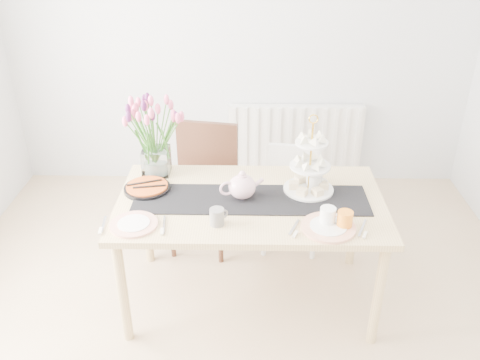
{
  "coord_description": "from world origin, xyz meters",
  "views": [
    {
      "loc": [
        0.08,
        -2.03,
        2.32
      ],
      "look_at": [
        0.03,
        0.53,
        0.91
      ],
      "focal_mm": 38.0,
      "sensor_mm": 36.0,
      "label": 1
    }
  ],
  "objects_px": {
    "chair_brown": "(204,177)",
    "tart_tin": "(147,188)",
    "mug_white": "(328,216)",
    "chair_white": "(291,189)",
    "cake_stand": "(310,173)",
    "teapot": "(242,187)",
    "mug_orange": "(345,220)",
    "tulip_vase": "(153,124)",
    "radiator": "(295,137)",
    "plate_right": "(328,227)",
    "cream_jug": "(314,182)",
    "dining_table": "(251,211)",
    "mug_grey": "(217,217)",
    "plate_left": "(134,224)"
  },
  "relations": [
    {
      "from": "chair_brown",
      "to": "tart_tin",
      "type": "height_order",
      "value": "chair_brown"
    },
    {
      "from": "chair_brown",
      "to": "mug_white",
      "type": "height_order",
      "value": "chair_brown"
    },
    {
      "from": "chair_brown",
      "to": "chair_white",
      "type": "distance_m",
      "value": 0.66
    },
    {
      "from": "cake_stand",
      "to": "tart_tin",
      "type": "relative_size",
      "value": 1.58
    },
    {
      "from": "teapot",
      "to": "mug_orange",
      "type": "xyz_separation_m",
      "value": [
        0.56,
        -0.3,
        -0.03
      ]
    },
    {
      "from": "tulip_vase",
      "to": "mug_white",
      "type": "height_order",
      "value": "tulip_vase"
    },
    {
      "from": "mug_white",
      "to": "teapot",
      "type": "bearing_deg",
      "value": 171.43
    },
    {
      "from": "radiator",
      "to": "cake_stand",
      "type": "bearing_deg",
      "value": -91.97
    },
    {
      "from": "teapot",
      "to": "plate_right",
      "type": "distance_m",
      "value": 0.57
    },
    {
      "from": "chair_brown",
      "to": "tart_tin",
      "type": "distance_m",
      "value": 0.67
    },
    {
      "from": "radiator",
      "to": "cream_jug",
      "type": "distance_m",
      "value": 1.51
    },
    {
      "from": "dining_table",
      "to": "tart_tin",
      "type": "distance_m",
      "value": 0.66
    },
    {
      "from": "mug_grey",
      "to": "plate_right",
      "type": "relative_size",
      "value": 0.32
    },
    {
      "from": "plate_right",
      "to": "radiator",
      "type": "bearing_deg",
      "value": 90.5
    },
    {
      "from": "mug_white",
      "to": "mug_orange",
      "type": "relative_size",
      "value": 1.03
    },
    {
      "from": "dining_table",
      "to": "plate_left",
      "type": "height_order",
      "value": "plate_left"
    },
    {
      "from": "plate_left",
      "to": "plate_right",
      "type": "height_order",
      "value": "plate_right"
    },
    {
      "from": "dining_table",
      "to": "mug_white",
      "type": "relative_size",
      "value": 15.34
    },
    {
      "from": "plate_left",
      "to": "chair_white",
      "type": "bearing_deg",
      "value": 45.57
    },
    {
      "from": "mug_orange",
      "to": "plate_left",
      "type": "relative_size",
      "value": 0.38
    },
    {
      "from": "chair_white",
      "to": "cream_jug",
      "type": "height_order",
      "value": "cream_jug"
    },
    {
      "from": "plate_right",
      "to": "mug_grey",
      "type": "bearing_deg",
      "value": 177.08
    },
    {
      "from": "radiator",
      "to": "dining_table",
      "type": "distance_m",
      "value": 1.68
    },
    {
      "from": "cake_stand",
      "to": "mug_white",
      "type": "distance_m",
      "value": 0.38
    },
    {
      "from": "cake_stand",
      "to": "plate_right",
      "type": "distance_m",
      "value": 0.43
    },
    {
      "from": "radiator",
      "to": "mug_grey",
      "type": "relative_size",
      "value": 12.41
    },
    {
      "from": "mug_orange",
      "to": "teapot",
      "type": "bearing_deg",
      "value": 98.32
    },
    {
      "from": "cream_jug",
      "to": "radiator",
      "type": "bearing_deg",
      "value": 102.18
    },
    {
      "from": "dining_table",
      "to": "chair_white",
      "type": "distance_m",
      "value": 0.79
    },
    {
      "from": "chair_white",
      "to": "tulip_vase",
      "type": "height_order",
      "value": "tulip_vase"
    },
    {
      "from": "radiator",
      "to": "chair_white",
      "type": "height_order",
      "value": "chair_white"
    },
    {
      "from": "chair_brown",
      "to": "teapot",
      "type": "height_order",
      "value": "chair_brown"
    },
    {
      "from": "plate_right",
      "to": "cake_stand",
      "type": "bearing_deg",
      "value": 99.5
    },
    {
      "from": "radiator",
      "to": "mug_white",
      "type": "xyz_separation_m",
      "value": [
        0.02,
        -1.87,
        0.35
      ]
    },
    {
      "from": "tart_tin",
      "to": "teapot",
      "type": "bearing_deg",
      "value": -8.67
    },
    {
      "from": "plate_left",
      "to": "mug_white",
      "type": "bearing_deg",
      "value": 1.62
    },
    {
      "from": "radiator",
      "to": "tart_tin",
      "type": "relative_size",
      "value": 4.21
    },
    {
      "from": "radiator",
      "to": "dining_table",
      "type": "xyz_separation_m",
      "value": [
        -0.41,
        -1.61,
        0.22
      ]
    },
    {
      "from": "radiator",
      "to": "chair_brown",
      "type": "height_order",
      "value": "chair_brown"
    },
    {
      "from": "tulip_vase",
      "to": "mug_orange",
      "type": "height_order",
      "value": "tulip_vase"
    },
    {
      "from": "tulip_vase",
      "to": "tart_tin",
      "type": "height_order",
      "value": "tulip_vase"
    },
    {
      "from": "mug_orange",
      "to": "chair_brown",
      "type": "bearing_deg",
      "value": 78.33
    },
    {
      "from": "radiator",
      "to": "dining_table",
      "type": "relative_size",
      "value": 0.75
    },
    {
      "from": "dining_table",
      "to": "cake_stand",
      "type": "height_order",
      "value": "cake_stand"
    },
    {
      "from": "mug_grey",
      "to": "mug_orange",
      "type": "xyz_separation_m",
      "value": [
        0.7,
        -0.02,
        0.0
      ]
    },
    {
      "from": "chair_white",
      "to": "tulip_vase",
      "type": "xyz_separation_m",
      "value": [
        -0.92,
        -0.35,
        0.66
      ]
    },
    {
      "from": "mug_white",
      "to": "mug_orange",
      "type": "bearing_deg",
      "value": 1.54
    },
    {
      "from": "cream_jug",
      "to": "tart_tin",
      "type": "height_order",
      "value": "cream_jug"
    },
    {
      "from": "radiator",
      "to": "tart_tin",
      "type": "height_order",
      "value": "tart_tin"
    },
    {
      "from": "chair_brown",
      "to": "mug_orange",
      "type": "bearing_deg",
      "value": -38.41
    }
  ]
}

